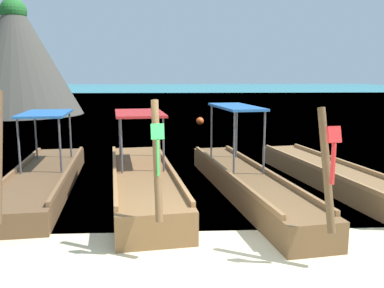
% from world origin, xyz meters
% --- Properties ---
extents(ground, '(120.00, 120.00, 0.00)m').
position_xyz_m(ground, '(0.00, 0.00, 0.00)').
color(ground, beige).
extents(sea_water, '(120.00, 120.00, 0.00)m').
position_xyz_m(sea_water, '(0.00, 61.44, 0.00)').
color(sea_water, teal).
rests_on(sea_water, ground).
extents(longtail_boat_violet_ribbon, '(2.06, 6.96, 2.62)m').
position_xyz_m(longtail_boat_violet_ribbon, '(-3.70, 4.38, 0.31)').
color(longtail_boat_violet_ribbon, brown).
rests_on(longtail_boat_violet_ribbon, ground).
extents(longtail_boat_green_ribbon, '(2.28, 6.77, 2.49)m').
position_xyz_m(longtail_boat_green_ribbon, '(-1.16, 3.79, 0.36)').
color(longtail_boat_green_ribbon, brown).
rests_on(longtail_boat_green_ribbon, ground).
extents(longtail_boat_red_ribbon, '(2.11, 7.34, 2.39)m').
position_xyz_m(longtail_boat_red_ribbon, '(1.31, 3.67, 0.35)').
color(longtail_boat_red_ribbon, brown).
rests_on(longtail_boat_red_ribbon, ground).
extents(longtail_boat_pink_ribbon, '(2.21, 6.69, 2.31)m').
position_xyz_m(longtail_boat_pink_ribbon, '(3.68, 4.49, 0.27)').
color(longtail_boat_pink_ribbon, brown).
rests_on(longtail_boat_pink_ribbon, ground).
extents(karst_rock, '(9.95, 8.97, 8.52)m').
position_xyz_m(karst_rock, '(-11.79, 24.63, 4.08)').
color(karst_rock, '#47443D').
rests_on(karst_rock, ground).
extents(mooring_buoy_near, '(0.44, 0.44, 0.44)m').
position_xyz_m(mooring_buoy_near, '(1.19, 17.58, 0.22)').
color(mooring_buoy_near, '#EA5119').
rests_on(mooring_buoy_near, sea_water).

